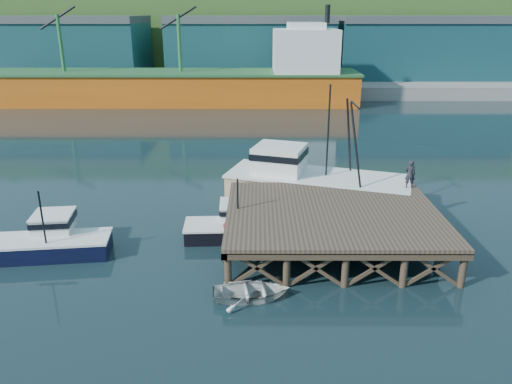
{
  "coord_description": "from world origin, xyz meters",
  "views": [
    {
      "loc": [
        1.24,
        -26.19,
        12.68
      ],
      "look_at": [
        1.14,
        2.0,
        2.52
      ],
      "focal_mm": 35.0,
      "sensor_mm": 36.0,
      "label": 1
    }
  ],
  "objects_px": {
    "trawler": "(314,181)",
    "dinghy": "(252,291)",
    "dockworker": "(410,174)",
    "boat_black": "(238,225)",
    "boat_navy": "(51,240)"
  },
  "relations": [
    {
      "from": "boat_navy",
      "to": "trawler",
      "type": "xyz_separation_m",
      "value": [
        15.31,
        7.64,
        0.91
      ]
    },
    {
      "from": "boat_black",
      "to": "trawler",
      "type": "xyz_separation_m",
      "value": [
        5.04,
        5.3,
        0.99
      ]
    },
    {
      "from": "boat_black",
      "to": "dinghy",
      "type": "height_order",
      "value": "boat_black"
    },
    {
      "from": "boat_navy",
      "to": "trawler",
      "type": "bearing_deg",
      "value": 19.62
    },
    {
      "from": "dockworker",
      "to": "dinghy",
      "type": "bearing_deg",
      "value": 52.0
    },
    {
      "from": "dinghy",
      "to": "dockworker",
      "type": "height_order",
      "value": "dockworker"
    },
    {
      "from": "boat_navy",
      "to": "trawler",
      "type": "relative_size",
      "value": 0.51
    },
    {
      "from": "boat_black",
      "to": "dinghy",
      "type": "xyz_separation_m",
      "value": [
        0.89,
        -7.0,
        -0.35
      ]
    },
    {
      "from": "dinghy",
      "to": "trawler",
      "type": "bearing_deg",
      "value": -24.55
    },
    {
      "from": "boat_navy",
      "to": "trawler",
      "type": "distance_m",
      "value": 17.14
    },
    {
      "from": "boat_navy",
      "to": "boat_black",
      "type": "relative_size",
      "value": 1.04
    },
    {
      "from": "trawler",
      "to": "dockworker",
      "type": "xyz_separation_m",
      "value": [
        5.79,
        -2.57,
        1.32
      ]
    },
    {
      "from": "trawler",
      "to": "dinghy",
      "type": "relative_size",
      "value": 3.66
    },
    {
      "from": "trawler",
      "to": "dockworker",
      "type": "distance_m",
      "value": 6.47
    },
    {
      "from": "trawler",
      "to": "dinghy",
      "type": "xyz_separation_m",
      "value": [
        -4.15,
        -12.3,
        -1.34
      ]
    }
  ]
}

